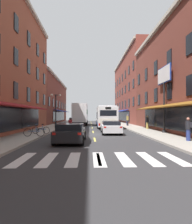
{
  "coord_description": "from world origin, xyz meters",
  "views": [
    {
      "loc": [
        -0.42,
        -18.44,
        1.94
      ],
      "look_at": [
        0.5,
        7.96,
        2.27
      ],
      "focal_mm": 30.95,
      "sensor_mm": 36.0,
      "label": 1
    }
  ],
  "objects_px": {
    "box_truck": "(80,114)",
    "street_lamp_twin": "(56,109)",
    "sedan_mid": "(71,133)",
    "pedestrian_mid": "(147,122)",
    "pedestrian_near": "(189,128)",
    "transit_bus": "(105,117)",
    "pedestrian_rear": "(128,120)",
    "sedan_near": "(111,127)",
    "sedan_far": "(81,120)",
    "bicycle_mid": "(34,132)",
    "pedestrian_far": "(127,120)",
    "bicycle_near": "(41,130)",
    "billboard_sign": "(164,82)",
    "motorcycle_rider": "(70,128)"
  },
  "relations": [
    {
      "from": "bicycle_mid",
      "to": "pedestrian_mid",
      "type": "distance_m",
      "value": 14.15
    },
    {
      "from": "sedan_near",
      "to": "sedan_far",
      "type": "xyz_separation_m",
      "value": [
        -3.94,
        23.4,
        0.0
      ]
    },
    {
      "from": "box_truck",
      "to": "pedestrian_rear",
      "type": "distance_m",
      "value": 8.57
    },
    {
      "from": "bicycle_mid",
      "to": "street_lamp_twin",
      "type": "relative_size",
      "value": 0.37
    },
    {
      "from": "pedestrian_mid",
      "to": "street_lamp_twin",
      "type": "relative_size",
      "value": 0.36
    },
    {
      "from": "box_truck",
      "to": "sedan_far",
      "type": "height_order",
      "value": "box_truck"
    },
    {
      "from": "pedestrian_far",
      "to": "transit_bus",
      "type": "bearing_deg",
      "value": -108.44
    },
    {
      "from": "pedestrian_near",
      "to": "box_truck",
      "type": "bearing_deg",
      "value": 72.39
    },
    {
      "from": "street_lamp_twin",
      "to": "bicycle_mid",
      "type": "bearing_deg",
      "value": -89.79
    },
    {
      "from": "box_truck",
      "to": "pedestrian_rear",
      "type": "xyz_separation_m",
      "value": [
        7.74,
        -3.56,
        -0.93
      ]
    },
    {
      "from": "sedan_mid",
      "to": "pedestrian_mid",
      "type": "xyz_separation_m",
      "value": [
        8.52,
        10.41,
        0.31
      ]
    },
    {
      "from": "transit_bus",
      "to": "box_truck",
      "type": "height_order",
      "value": "box_truck"
    },
    {
      "from": "sedan_mid",
      "to": "pedestrian_rear",
      "type": "relative_size",
      "value": 2.45
    },
    {
      "from": "bicycle_mid",
      "to": "motorcycle_rider",
      "type": "bearing_deg",
      "value": 29.55
    },
    {
      "from": "sedan_near",
      "to": "billboard_sign",
      "type": "bearing_deg",
      "value": -4.73
    },
    {
      "from": "billboard_sign",
      "to": "sedan_near",
      "type": "bearing_deg",
      "value": 175.27
    },
    {
      "from": "pedestrian_near",
      "to": "sedan_mid",
      "type": "bearing_deg",
      "value": 137.71
    },
    {
      "from": "sedan_near",
      "to": "bicycle_near",
      "type": "height_order",
      "value": "sedan_near"
    },
    {
      "from": "pedestrian_far",
      "to": "street_lamp_twin",
      "type": "bearing_deg",
      "value": -119.8
    },
    {
      "from": "transit_bus",
      "to": "bicycle_mid",
      "type": "height_order",
      "value": "transit_bus"
    },
    {
      "from": "box_truck",
      "to": "bicycle_mid",
      "type": "relative_size",
      "value": 4.66
    },
    {
      "from": "sedan_near",
      "to": "street_lamp_twin",
      "type": "height_order",
      "value": "street_lamp_twin"
    },
    {
      "from": "sedan_far",
      "to": "bicycle_mid",
      "type": "bearing_deg",
      "value": -95.82
    },
    {
      "from": "pedestrian_near",
      "to": "motorcycle_rider",
      "type": "bearing_deg",
      "value": 112.52
    },
    {
      "from": "street_lamp_twin",
      "to": "transit_bus",
      "type": "bearing_deg",
      "value": 24.16
    },
    {
      "from": "transit_bus",
      "to": "sedan_mid",
      "type": "relative_size",
      "value": 2.65
    },
    {
      "from": "sedan_near",
      "to": "motorcycle_rider",
      "type": "relative_size",
      "value": 2.2
    },
    {
      "from": "motorcycle_rider",
      "to": "sedan_mid",
      "type": "bearing_deg",
      "value": -84.1
    },
    {
      "from": "bicycle_mid",
      "to": "pedestrian_near",
      "type": "height_order",
      "value": "pedestrian_near"
    },
    {
      "from": "pedestrian_far",
      "to": "pedestrian_rear",
      "type": "relative_size",
      "value": 0.96
    },
    {
      "from": "box_truck",
      "to": "street_lamp_twin",
      "type": "distance_m",
      "value": 8.6
    },
    {
      "from": "sedan_mid",
      "to": "street_lamp_twin",
      "type": "distance_m",
      "value": 13.49
    },
    {
      "from": "box_truck",
      "to": "street_lamp_twin",
      "type": "xyz_separation_m",
      "value": [
        -2.97,
        -8.04,
        0.72
      ]
    },
    {
      "from": "sedan_mid",
      "to": "street_lamp_twin",
      "type": "relative_size",
      "value": 0.95
    },
    {
      "from": "billboard_sign",
      "to": "transit_bus",
      "type": "distance_m",
      "value": 12.2
    },
    {
      "from": "sedan_far",
      "to": "bicycle_near",
      "type": "relative_size",
      "value": 2.8
    },
    {
      "from": "pedestrian_mid",
      "to": "sedan_near",
      "type": "bearing_deg",
      "value": 16.85
    },
    {
      "from": "transit_bus",
      "to": "sedan_far",
      "type": "relative_size",
      "value": 2.42
    },
    {
      "from": "box_truck",
      "to": "sedan_mid",
      "type": "distance_m",
      "value": 21.01
    },
    {
      "from": "transit_bus",
      "to": "motorcycle_rider",
      "type": "height_order",
      "value": "transit_bus"
    },
    {
      "from": "transit_bus",
      "to": "pedestrian_far",
      "type": "relative_size",
      "value": 6.74
    },
    {
      "from": "pedestrian_mid",
      "to": "bicycle_mid",
      "type": "bearing_deg",
      "value": 9.52
    },
    {
      "from": "pedestrian_near",
      "to": "pedestrian_rear",
      "type": "bearing_deg",
      "value": 53.08
    },
    {
      "from": "transit_bus",
      "to": "sedan_near",
      "type": "relative_size",
      "value": 2.53
    },
    {
      "from": "pedestrian_mid",
      "to": "transit_bus",
      "type": "bearing_deg",
      "value": -73.94
    },
    {
      "from": "billboard_sign",
      "to": "sedan_far",
      "type": "relative_size",
      "value": 1.39
    },
    {
      "from": "pedestrian_near",
      "to": "pedestrian_far",
      "type": "relative_size",
      "value": 0.94
    },
    {
      "from": "sedan_near",
      "to": "transit_bus",
      "type": "bearing_deg",
      "value": 88.41
    },
    {
      "from": "bicycle_near",
      "to": "street_lamp_twin",
      "type": "height_order",
      "value": "street_lamp_twin"
    },
    {
      "from": "box_truck",
      "to": "pedestrian_rear",
      "type": "bearing_deg",
      "value": -24.7
    }
  ]
}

